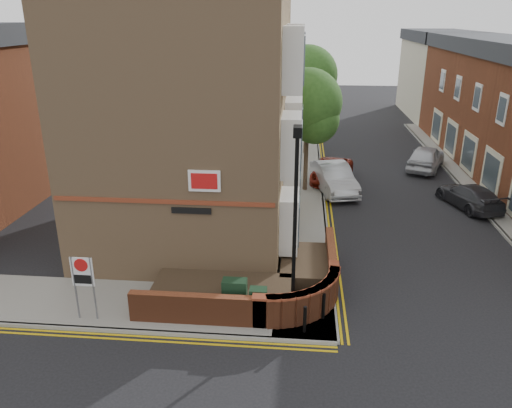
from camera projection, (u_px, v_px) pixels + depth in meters
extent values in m
plane|color=black|center=(239.00, 339.00, 15.37)|extent=(120.00, 120.00, 0.00)
cube|color=gray|center=(143.00, 305.00, 17.05)|extent=(13.00, 3.00, 0.12)
cube|color=gray|center=(305.00, 179.00, 30.07)|extent=(2.00, 32.00, 0.12)
cube|color=gray|center=(129.00, 331.00, 15.65)|extent=(13.00, 0.15, 0.12)
cube|color=gray|center=(321.00, 180.00, 29.98)|extent=(0.15, 32.00, 0.12)
cube|color=gray|center=(474.00, 202.00, 26.50)|extent=(0.15, 40.00, 0.12)
cube|color=gold|center=(126.00, 337.00, 15.44)|extent=(13.00, 0.28, 0.01)
cube|color=gold|center=(326.00, 181.00, 29.98)|extent=(0.28, 32.00, 0.01)
cube|color=#A17C56|center=(191.00, 109.00, 21.08)|extent=(8.00, 10.00, 11.00)
cube|color=brown|center=(162.00, 202.00, 17.21)|extent=(7.80, 0.06, 0.15)
cube|color=white|center=(204.00, 181.00, 16.79)|extent=(1.10, 0.05, 0.75)
cube|color=black|center=(191.00, 211.00, 17.23)|extent=(1.40, 0.04, 0.22)
cylinder|color=black|center=(295.00, 233.00, 15.24)|extent=(0.12, 0.12, 6.00)
cylinder|color=black|center=(292.00, 306.00, 16.17)|extent=(0.20, 0.20, 0.80)
cube|color=black|center=(298.00, 131.00, 14.12)|extent=(0.25, 0.50, 0.30)
cube|color=#15301E|center=(235.00, 296.00, 16.35)|extent=(0.80, 0.45, 1.20)
cube|color=#15301E|center=(258.00, 304.00, 16.02)|extent=(0.55, 0.40, 1.10)
cylinder|color=black|center=(305.00, 319.00, 15.37)|extent=(0.11, 0.11, 0.90)
cylinder|color=black|center=(323.00, 306.00, 16.06)|extent=(0.11, 0.11, 0.90)
cylinder|color=slate|center=(75.00, 288.00, 15.86)|extent=(0.06, 0.06, 2.20)
cylinder|color=slate|center=(94.00, 289.00, 15.81)|extent=(0.06, 0.06, 2.20)
cube|color=white|center=(82.00, 272.00, 15.62)|extent=(0.72, 0.04, 1.00)
cylinder|color=red|center=(81.00, 265.00, 15.51)|extent=(0.44, 0.02, 0.44)
cube|color=beige|center=(436.00, 79.00, 48.24)|extent=(5.00, 12.00, 7.00)
cube|color=#292B30|center=(441.00, 36.00, 46.81)|extent=(5.40, 12.40, 1.00)
cylinder|color=#382B1E|center=(306.00, 150.00, 27.38)|extent=(0.24, 0.24, 4.55)
sphere|color=#244F1A|center=(308.00, 103.00, 26.45)|extent=(3.64, 3.64, 3.64)
sphere|color=#244F1A|center=(315.00, 120.00, 26.44)|extent=(2.60, 2.60, 2.60)
sphere|color=#244F1A|center=(302.00, 110.00, 27.01)|extent=(2.86, 2.86, 2.86)
cylinder|color=#382B1E|center=(306.00, 118.00, 34.73)|extent=(0.24, 0.24, 5.04)
sphere|color=#244F1A|center=(308.00, 75.00, 33.71)|extent=(4.03, 4.03, 4.03)
sphere|color=#244F1A|center=(313.00, 90.00, 33.73)|extent=(2.88, 2.88, 2.88)
sphere|color=#244F1A|center=(303.00, 82.00, 34.29)|extent=(3.17, 3.17, 3.17)
cylinder|color=#382B1E|center=(306.00, 101.00, 42.23)|extent=(0.24, 0.24, 4.76)
sphere|color=#244F1A|center=(307.00, 68.00, 41.26)|extent=(3.81, 3.81, 3.81)
sphere|color=#244F1A|center=(312.00, 79.00, 41.26)|extent=(2.72, 2.72, 2.72)
sphere|color=#244F1A|center=(303.00, 73.00, 41.83)|extent=(2.99, 2.99, 2.99)
cylinder|color=black|center=(311.00, 122.00, 37.82)|extent=(0.10, 0.10, 3.20)
imported|color=black|center=(312.00, 94.00, 37.07)|extent=(0.20, 0.16, 1.00)
imported|color=#A2A6AA|center=(334.00, 178.00, 27.94)|extent=(2.76, 5.05, 1.58)
imported|color=maroon|center=(332.00, 171.00, 29.72)|extent=(2.97, 4.91, 1.28)
imported|color=#2E2F34|center=(469.00, 196.00, 25.70)|extent=(2.93, 4.55, 1.23)
imported|color=#B9BCC2|center=(426.00, 157.00, 31.99)|extent=(3.47, 4.95, 1.56)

